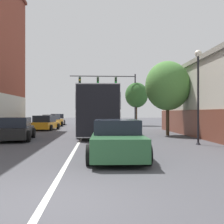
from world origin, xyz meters
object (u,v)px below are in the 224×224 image
at_px(parked_car_left_near, 57,120).
at_px(street_tree_near, 168,86).
at_px(parked_car_left_mid, 16,129).
at_px(street_tree_far, 137,95).
at_px(hatchback_foreground, 117,139).
at_px(parked_car_left_far, 45,123).
at_px(parked_car_left_distant, 52,121).
at_px(street_lamp, 198,87).
at_px(bus, 101,110).
at_px(traffic_signal_gantry, 114,87).

distance_m(parked_car_left_near, street_tree_near, 20.84).
distance_m(parked_car_left_mid, street_tree_far, 20.05).
relative_size(hatchback_foreground, street_tree_near, 0.81).
height_order(parked_car_left_mid, parked_car_left_far, parked_car_left_far).
distance_m(hatchback_foreground, parked_car_left_distant, 22.30).
bearing_deg(parked_car_left_mid, parked_car_left_far, -6.31).
relative_size(parked_car_left_mid, parked_car_left_far, 0.97).
height_order(parked_car_left_mid, street_lamp, street_lamp).
bearing_deg(street_tree_near, street_tree_far, 90.09).
relative_size(bus, parked_car_left_distant, 2.56).
xyz_separation_m(parked_car_left_near, street_lamp, (10.58, -23.27, 2.30)).
bearing_deg(street_tree_far, bus, -109.78).
height_order(parked_car_left_mid, traffic_signal_gantry, traffic_signal_gantry).
bearing_deg(parked_car_left_far, parked_car_left_mid, -173.22).
xyz_separation_m(street_lamp, street_tree_near, (-0.07, 5.51, 0.60)).
distance_m(parked_car_left_near, parked_car_left_far, 11.02).
xyz_separation_m(hatchback_foreground, street_tree_far, (4.40, 23.59, 3.22)).
distance_m(hatchback_foreground, street_lamp, 6.22).
bearing_deg(parked_car_left_near, street_lamp, -163.19).
bearing_deg(street_tree_far, street_lamp, -89.74).
bearing_deg(traffic_signal_gantry, street_tree_near, -77.97).
bearing_deg(bus, parked_car_left_far, 45.89).
bearing_deg(parked_car_left_mid, street_lamp, -112.87).
xyz_separation_m(parked_car_left_distant, street_lamp, (10.42, -17.87, 2.33)).
bearing_deg(parked_car_left_mid, parked_car_left_distant, -5.47).
distance_m(bus, street_tree_far, 14.30).
bearing_deg(street_tree_far, street_tree_near, -89.91).
bearing_deg(street_tree_near, parked_car_left_distant, 129.95).
height_order(parked_car_left_distant, traffic_signal_gantry, traffic_signal_gantry).
xyz_separation_m(parked_car_left_mid, street_tree_near, (9.94, 2.68, 2.94)).
height_order(street_tree_near, street_tree_far, street_tree_far).
height_order(parked_car_left_far, traffic_signal_gantry, traffic_signal_gantry).
height_order(bus, parked_car_left_near, bus).
xyz_separation_m(parked_car_left_distant, traffic_signal_gantry, (7.35, 1.70, 4.19)).
bearing_deg(parked_car_left_distant, street_lamp, -142.35).
bearing_deg(hatchback_foreground, bus, 3.93).
distance_m(traffic_signal_gantry, street_tree_far, 3.15).
relative_size(parked_car_left_distant, street_lamp, 0.84).
bearing_deg(bus, hatchback_foreground, -174.97).
bearing_deg(parked_car_left_mid, street_tree_far, -37.11).
bearing_deg(traffic_signal_gantry, parked_car_left_near, 153.76).
distance_m(parked_car_left_far, traffic_signal_gantry, 11.00).
distance_m(parked_car_left_mid, parked_car_left_far, 9.43).
height_order(traffic_signal_gantry, street_lamp, traffic_signal_gantry).
height_order(parked_car_left_near, street_tree_near, street_tree_near).
height_order(street_lamp, street_tree_near, street_tree_near).
bearing_deg(bus, parked_car_left_near, 21.76).
distance_m(bus, parked_car_left_near, 17.62).
bearing_deg(parked_car_left_distant, bus, -146.33).
xyz_separation_m(hatchback_foreground, parked_car_left_far, (-5.64, 15.89, -0.02)).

